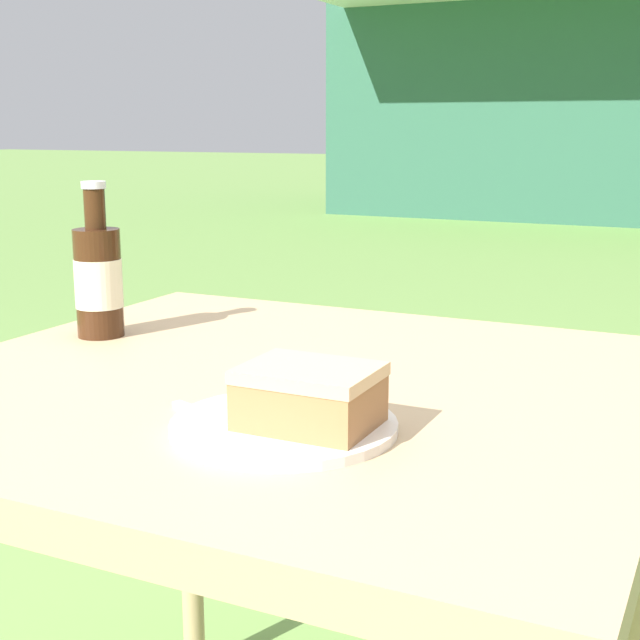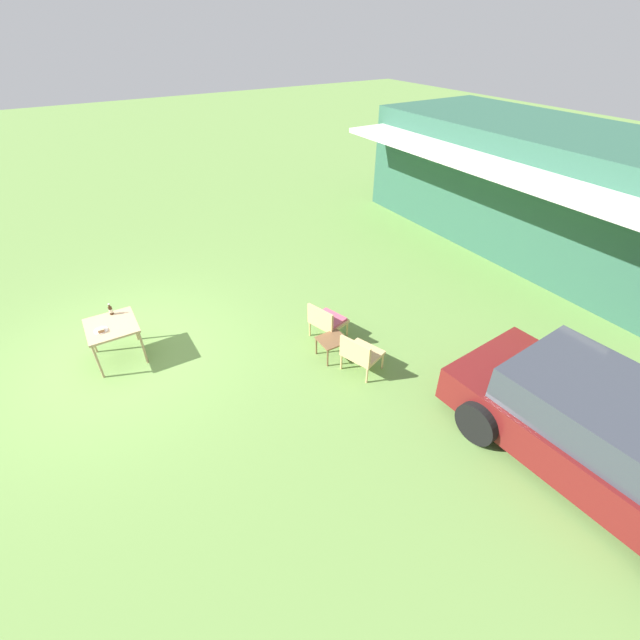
# 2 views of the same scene
# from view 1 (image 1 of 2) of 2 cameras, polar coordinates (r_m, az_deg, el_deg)

# --- Properties ---
(patio_table) EXTENTS (0.87, 0.82, 0.73)m
(patio_table) POSITION_cam_1_polar(r_m,az_deg,el_deg) (1.08, -2.31, -7.20)
(patio_table) COLOR tan
(patio_table) RESTS_ON ground_plane
(cake_on_plate) EXTENTS (0.22, 0.22, 0.07)m
(cake_on_plate) POSITION_cam_1_polar(r_m,az_deg,el_deg) (0.86, -1.36, -5.67)
(cake_on_plate) COLOR silver
(cake_on_plate) RESTS_ON patio_table
(cola_bottle_near) EXTENTS (0.07, 0.07, 0.22)m
(cola_bottle_near) POSITION_cam_1_polar(r_m,az_deg,el_deg) (1.29, -14.00, 2.60)
(cola_bottle_near) COLOR #381E0F
(cola_bottle_near) RESTS_ON patio_table
(fork) EXTENTS (0.17, 0.07, 0.01)m
(fork) POSITION_cam_1_polar(r_m,az_deg,el_deg) (0.89, -5.94, -6.59)
(fork) COLOR silver
(fork) RESTS_ON patio_table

